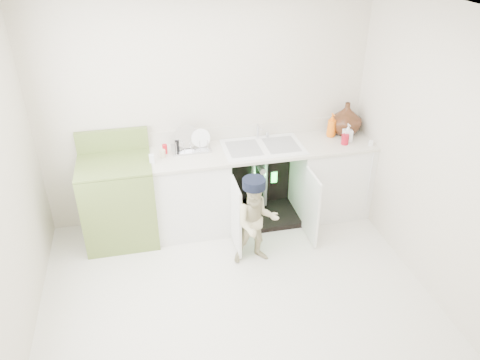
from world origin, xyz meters
name	(u,v)px	position (x,y,z in m)	size (l,w,h in m)	color
ground	(237,297)	(0.00, 0.00, 0.00)	(3.50, 3.50, 0.00)	beige
room_shell	(236,179)	(0.00, 0.00, 1.25)	(6.00, 5.50, 1.26)	beige
counter_run	(265,180)	(0.59, 1.21, 0.48)	(2.44, 1.02, 1.26)	white
avocado_stove	(119,200)	(-0.99, 1.18, 0.47)	(0.73, 0.65, 1.13)	olive
repair_worker	(256,221)	(0.30, 0.49, 0.47)	(0.54, 0.56, 0.93)	beige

